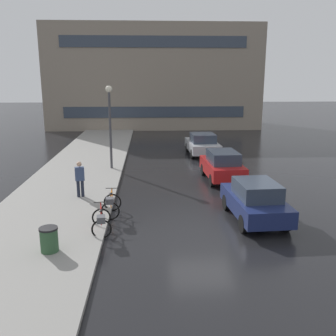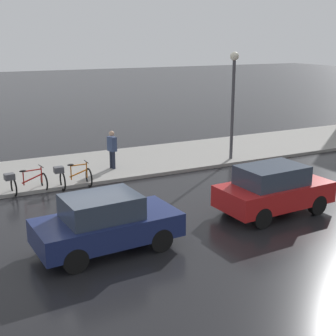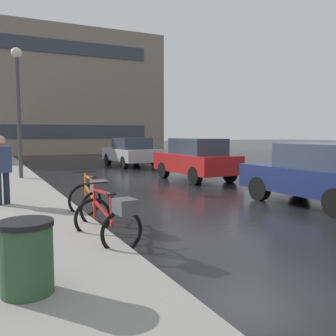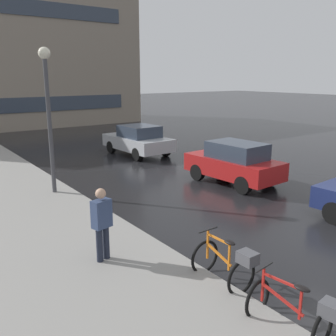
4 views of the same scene
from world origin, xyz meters
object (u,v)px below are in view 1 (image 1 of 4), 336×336
streetlamp (110,116)px  trash_bin (49,241)px  bicycle_second (111,204)px  car_navy (255,200)px  bicycle_nearest (101,221)px  pedestrian (80,178)px  car_silver (202,144)px  car_red (222,165)px

streetlamp → trash_bin: size_ratio=5.35×
bicycle_second → car_navy: 5.57m
bicycle_nearest → trash_bin: 2.08m
bicycle_nearest → pedestrian: 4.14m
car_silver → trash_bin: size_ratio=4.44×
streetlamp → pedestrian: bearing=-99.1°
car_silver → pedestrian: size_ratio=2.32×
bicycle_nearest → trash_bin: size_ratio=1.63×
bicycle_second → streetlamp: streetlamp is taller
bicycle_second → streetlamp: bearing=95.2°
car_navy → car_red: 5.68m
car_red → pedestrian: 7.50m
bicycle_second → pedestrian: size_ratio=0.76×
car_red → car_silver: car_red is taller
car_red → pedestrian: bearing=-157.6°
car_navy → car_red: size_ratio=1.03×
bicycle_nearest → trash_bin: (-1.40, -1.54, -0.02)m
car_silver → pedestrian: (-6.83, -9.59, 0.21)m
car_navy → car_red: car_red is taller
bicycle_second → pedestrian: bearing=125.7°
car_red → car_silver: (-0.10, 6.72, -0.04)m
car_navy → car_silver: size_ratio=0.96×
car_silver → trash_bin: car_silver is taller
bicycle_second → car_red: 7.37m
trash_bin → bicycle_second: bearing=64.1°
bicycle_nearest → trash_bin: bicycle_nearest is taller
trash_bin → bicycle_nearest: bearing=47.8°
car_red → trash_bin: size_ratio=4.15×
car_red → car_silver: 6.72m
car_silver → streetlamp: 7.68m
car_silver → trash_bin: bearing=-114.5°
bicycle_second → car_red: size_ratio=0.35×
car_silver → streetlamp: (-5.97, -4.19, 2.43)m
bicycle_nearest → pedestrian: pedestrian is taller
bicycle_second → car_silver: bearing=65.9°
pedestrian → streetlamp: streetlamp is taller
car_navy → pedestrian: 7.63m
car_navy → streetlamp: bearing=127.1°
bicycle_nearest → bicycle_second: size_ratio=1.11×
streetlamp → car_navy: bearing=-52.9°
streetlamp → trash_bin: bearing=-94.6°
car_silver → bicycle_nearest: bearing=-112.0°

